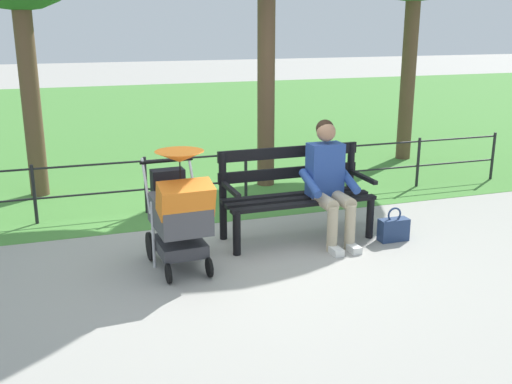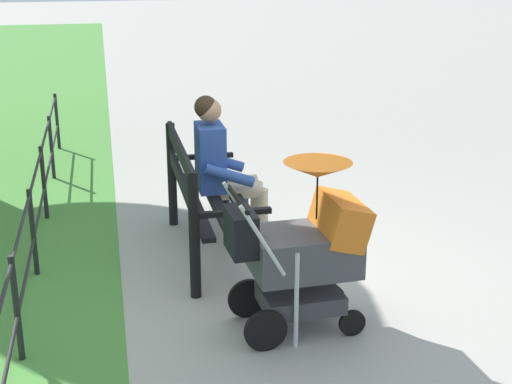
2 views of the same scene
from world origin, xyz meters
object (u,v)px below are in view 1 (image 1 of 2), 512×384
stroller (179,209)px  handbag (393,229)px  park_bench (295,189)px  person_on_bench (329,179)px

stroller → handbag: size_ratio=3.11×
park_bench → stroller: stroller is taller
park_bench → stroller: (1.35, 0.49, 0.07)m
park_bench → stroller: bearing=20.1°
park_bench → handbag: (-0.95, 0.47, -0.40)m
park_bench → handbag: park_bench is taller
stroller → handbag: stroller is taller
person_on_bench → stroller: size_ratio=1.11×
handbag → park_bench: bearing=-26.2°
person_on_bench → stroller: (1.64, 0.27, -0.08)m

